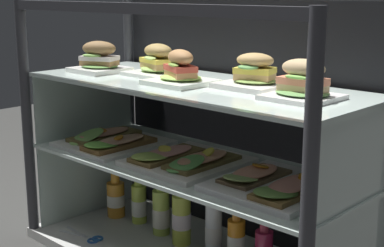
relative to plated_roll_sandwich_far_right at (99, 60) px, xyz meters
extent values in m
cylinder|color=#333338|center=(-0.19, -0.21, -0.24)|extent=(0.04, 0.04, 0.91)
cylinder|color=#333338|center=(1.05, -0.21, -0.24)|extent=(0.04, 0.04, 0.91)
cylinder|color=#333338|center=(-0.19, 0.30, -0.24)|extent=(0.04, 0.04, 0.91)
cube|color=#333338|center=(0.43, -0.21, 0.20)|extent=(1.23, 0.03, 0.03)
cube|color=black|center=(0.43, 0.32, -0.22)|extent=(1.19, 0.01, 0.88)
cube|color=silver|center=(-0.16, 0.05, -0.49)|extent=(0.01, 0.47, 0.33)
cube|color=silver|center=(0.43, 0.05, -0.32)|extent=(1.21, 0.49, 0.01)
cube|color=silver|center=(-0.16, 0.05, -0.19)|extent=(0.01, 0.47, 0.26)
cube|color=silver|center=(1.02, 0.05, -0.19)|extent=(0.01, 0.47, 0.26)
cube|color=silver|center=(0.43, 0.05, -0.05)|extent=(1.21, 0.49, 0.01)
cube|color=white|center=(0.00, 0.00, -0.04)|extent=(0.18, 0.18, 0.02)
ellipsoid|color=#54823B|center=(0.00, 0.00, -0.02)|extent=(0.15, 0.13, 0.01)
cube|color=olive|center=(0.00, 0.00, -0.01)|extent=(0.15, 0.12, 0.02)
cube|color=silver|center=(0.00, 0.00, 0.01)|extent=(0.15, 0.12, 0.02)
ellipsoid|color=#7BAD4E|center=(0.00, -0.03, 0.02)|extent=(0.08, 0.05, 0.01)
ellipsoid|color=brown|center=(0.00, 0.00, 0.04)|extent=(0.15, 0.12, 0.05)
cube|color=white|center=(0.21, 0.10, -0.04)|extent=(0.20, 0.20, 0.01)
ellipsoid|color=#92BF5B|center=(0.21, 0.10, -0.02)|extent=(0.14, 0.12, 0.02)
cube|color=tan|center=(0.21, 0.10, -0.01)|extent=(0.14, 0.11, 0.02)
cube|color=yellow|center=(0.21, 0.10, 0.01)|extent=(0.15, 0.12, 0.02)
ellipsoid|color=#A6C962|center=(0.21, 0.06, 0.02)|extent=(0.08, 0.05, 0.02)
ellipsoid|color=#A08349|center=(0.21, 0.10, 0.04)|extent=(0.15, 0.12, 0.05)
cube|color=white|center=(0.42, 0.00, -0.04)|extent=(0.19, 0.19, 0.02)
ellipsoid|color=#96C554|center=(0.42, 0.00, -0.02)|extent=(0.15, 0.12, 0.02)
cube|color=tan|center=(0.42, 0.00, -0.01)|extent=(0.14, 0.11, 0.02)
cube|color=#C44332|center=(0.42, 0.00, 0.01)|extent=(0.14, 0.12, 0.02)
ellipsoid|color=#7CA540|center=(0.42, -0.03, 0.02)|extent=(0.08, 0.05, 0.01)
ellipsoid|color=#AB7748|center=(0.42, 0.00, 0.04)|extent=(0.15, 0.12, 0.05)
cube|color=white|center=(0.64, 0.11, -0.04)|extent=(0.20, 0.20, 0.02)
ellipsoid|color=#7C9C4B|center=(0.64, 0.11, -0.02)|extent=(0.14, 0.12, 0.01)
cube|color=tan|center=(0.64, 0.11, -0.01)|extent=(0.13, 0.11, 0.02)
cube|color=yellow|center=(0.64, 0.11, 0.01)|extent=(0.13, 0.11, 0.02)
ellipsoid|color=#64A454|center=(0.64, 0.08, 0.02)|extent=(0.07, 0.05, 0.02)
ellipsoid|color=tan|center=(0.64, 0.11, 0.04)|extent=(0.14, 0.11, 0.05)
cube|color=white|center=(0.85, 0.05, -0.04)|extent=(0.19, 0.19, 0.01)
ellipsoid|color=#649950|center=(0.85, 0.05, -0.02)|extent=(0.16, 0.13, 0.01)
cube|color=#E7BF85|center=(0.85, 0.05, -0.01)|extent=(0.13, 0.07, 0.02)
cube|color=#E78762|center=(0.85, 0.05, 0.01)|extent=(0.13, 0.07, 0.02)
ellipsoid|color=#82C553|center=(0.85, 0.02, 0.02)|extent=(0.08, 0.03, 0.01)
ellipsoid|color=tan|center=(0.85, 0.05, 0.04)|extent=(0.13, 0.07, 0.05)
cube|color=white|center=(0.05, 0.01, -0.31)|extent=(0.33, 0.36, 0.01)
cube|color=brown|center=(-0.01, 0.02, -0.30)|extent=(0.11, 0.28, 0.01)
ellipsoid|color=#8EC862|center=(-0.01, -0.06, -0.28)|extent=(0.12, 0.15, 0.06)
ellipsoid|color=#E99E82|center=(-0.01, 0.02, -0.28)|extent=(0.10, 0.23, 0.01)
cylinder|color=orange|center=(-0.02, 0.02, -0.27)|extent=(0.05, 0.05, 0.02)
cube|color=brown|center=(0.12, -0.01, -0.30)|extent=(0.11, 0.27, 0.02)
ellipsoid|color=#68B042|center=(0.12, -0.10, -0.28)|extent=(0.11, 0.14, 0.03)
ellipsoid|color=#E5AA8B|center=(0.12, -0.01, -0.28)|extent=(0.10, 0.22, 0.02)
cylinder|color=orange|center=(0.13, -0.03, -0.27)|extent=(0.05, 0.05, 0.02)
cube|color=white|center=(0.43, 0.03, -0.31)|extent=(0.33, 0.36, 0.02)
cube|color=brown|center=(0.36, 0.00, -0.29)|extent=(0.11, 0.27, 0.01)
ellipsoid|color=#98B74E|center=(0.36, -0.08, -0.28)|extent=(0.11, 0.14, 0.03)
ellipsoid|color=pink|center=(0.36, 0.00, -0.28)|extent=(0.10, 0.21, 0.01)
cylinder|color=yellow|center=(0.36, -0.01, -0.27)|extent=(0.06, 0.06, 0.02)
cube|color=brown|center=(0.50, 0.02, -0.29)|extent=(0.11, 0.27, 0.01)
ellipsoid|color=#61AA53|center=(0.50, -0.06, -0.28)|extent=(0.12, 0.15, 0.05)
ellipsoid|color=#E69E7B|center=(0.50, 0.02, -0.28)|extent=(0.10, 0.21, 0.02)
cylinder|color=yellow|center=(0.51, 0.04, -0.27)|extent=(0.07, 0.07, 0.03)
cube|color=white|center=(0.79, 0.03, -0.31)|extent=(0.33, 0.36, 0.02)
cube|color=brown|center=(0.71, 0.02, -0.29)|extent=(0.11, 0.23, 0.01)
ellipsoid|color=#9CBA65|center=(0.71, -0.05, -0.28)|extent=(0.13, 0.14, 0.04)
ellipsoid|color=#F6A085|center=(0.71, 0.02, -0.28)|extent=(0.10, 0.19, 0.02)
cylinder|color=orange|center=(0.72, 0.04, -0.27)|extent=(0.05, 0.05, 0.02)
cube|color=brown|center=(0.87, 0.00, -0.29)|extent=(0.11, 0.27, 0.01)
ellipsoid|color=#5D863C|center=(0.87, -0.08, -0.28)|extent=(0.13, 0.16, 0.03)
ellipsoid|color=#ED9584|center=(0.87, 0.00, -0.28)|extent=(0.10, 0.22, 0.02)
cylinder|color=orange|center=(0.88, 0.04, -0.26)|extent=(0.05, 0.05, 0.02)
cylinder|color=orange|center=(-0.05, 0.09, -0.58)|extent=(0.07, 0.07, 0.14)
cylinder|color=white|center=(-0.05, 0.09, -0.59)|extent=(0.07, 0.07, 0.05)
cylinder|color=orange|center=(-0.05, 0.09, -0.49)|extent=(0.04, 0.04, 0.05)
cylinder|color=gold|center=(-0.05, 0.09, -0.46)|extent=(0.04, 0.04, 0.01)
cylinder|color=#C0D646|center=(0.07, 0.12, -0.58)|extent=(0.06, 0.06, 0.15)
cylinder|color=white|center=(0.07, 0.12, -0.59)|extent=(0.06, 0.06, 0.06)
cylinder|color=#BFD943|center=(0.07, 0.12, -0.48)|extent=(0.03, 0.03, 0.04)
cylinder|color=#2E69AC|center=(0.07, 0.12, -0.45)|extent=(0.04, 0.04, 0.01)
cylinder|color=#BDD954|center=(0.22, 0.10, -0.57)|extent=(0.06, 0.06, 0.17)
cylinder|color=white|center=(0.22, 0.10, -0.59)|extent=(0.07, 0.07, 0.07)
cylinder|color=#B1C951|center=(0.22, 0.10, -0.46)|extent=(0.04, 0.04, 0.05)
cylinder|color=#2A6AB1|center=(0.22, 0.10, -0.43)|extent=(0.04, 0.04, 0.01)
cylinder|color=#BCC842|center=(0.34, 0.09, -0.56)|extent=(0.07, 0.07, 0.18)
cylinder|color=white|center=(0.34, 0.09, -0.56)|extent=(0.07, 0.07, 0.06)
cylinder|color=#BED350|center=(0.34, 0.09, -0.46)|extent=(0.04, 0.04, 0.03)
cylinder|color=gold|center=(0.34, 0.09, -0.43)|extent=(0.04, 0.04, 0.01)
cylinder|color=white|center=(0.47, 0.11, -0.56)|extent=(0.06, 0.06, 0.19)
cylinder|color=silver|center=(0.47, 0.11, -0.58)|extent=(0.06, 0.06, 0.06)
cylinder|color=white|center=(0.47, 0.11, -0.45)|extent=(0.03, 0.03, 0.03)
cylinder|color=black|center=(0.47, 0.11, -0.43)|extent=(0.03, 0.03, 0.01)
cylinder|color=orange|center=(0.59, 0.10, -0.58)|extent=(0.06, 0.06, 0.16)
cylinder|color=silver|center=(0.59, 0.10, -0.58)|extent=(0.06, 0.06, 0.06)
cylinder|color=orange|center=(0.59, 0.10, -0.48)|extent=(0.03, 0.03, 0.04)
cylinder|color=white|center=(0.59, 0.10, -0.45)|extent=(0.03, 0.03, 0.01)
cylinder|color=#9B253C|center=(0.71, 0.08, -0.48)|extent=(0.03, 0.03, 0.04)
cylinder|color=gold|center=(0.71, 0.08, -0.45)|extent=(0.03, 0.03, 0.01)
cube|color=silver|center=(-0.02, -0.14, -0.65)|extent=(0.14, 0.05, 0.00)
torus|color=#225B9E|center=(0.09, -0.10, -0.65)|extent=(0.05, 0.05, 0.01)
cube|color=silver|center=(-0.02, -0.12, -0.65)|extent=(0.14, 0.02, 0.00)
torus|color=#23509B|center=(0.09, -0.13, -0.65)|extent=(0.05, 0.05, 0.01)
cylinder|color=silver|center=(0.03, -0.12, -0.65)|extent=(0.01, 0.01, 0.01)
camera|label=1|loc=(1.73, -1.31, 0.26)|focal=54.19mm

